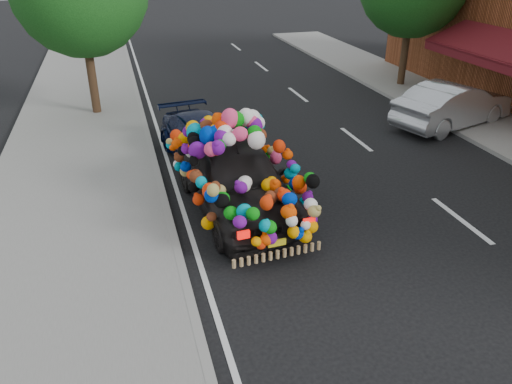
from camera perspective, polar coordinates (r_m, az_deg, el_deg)
ground at (r=9.76m, az=5.18°, el=-6.08°), size 100.00×100.00×0.00m
sidewalk at (r=9.31m, az=-20.78°, el=-9.33°), size 4.00×60.00×0.12m
kerb at (r=9.26m, az=-8.68°, el=-7.85°), size 0.15×60.00×0.13m
lane_markings at (r=11.42m, az=22.37°, el=-2.94°), size 6.00×50.00×0.01m
plush_art_car at (r=10.52m, az=-2.40°, el=3.52°), size 2.58×4.92×2.20m
navy_sedan at (r=13.15m, az=-5.89°, el=5.74°), size 2.24×4.26×1.18m
silver_hatchback at (r=16.99m, az=21.59°, el=9.25°), size 4.45×2.67×1.39m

